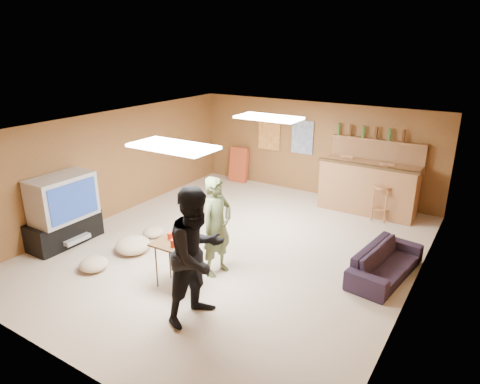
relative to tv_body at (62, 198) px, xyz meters
The scene contains 32 objects.
ground 3.18m from the tv_body, 29.51° to the left, with size 7.00×7.00×0.00m, color #B9A28D.
ceiling 3.31m from the tv_body, 29.51° to the left, with size 6.00×7.00×0.02m, color silver.
wall_back 5.66m from the tv_body, 62.08° to the left, with size 6.00×0.02×2.20m, color brown.
wall_front 3.33m from the tv_body, 37.04° to the right, with size 6.00×0.02×2.20m, color brown.
wall_left 1.55m from the tv_body, 103.13° to the left, with size 0.02×7.00×2.20m, color brown.
wall_right 5.85m from the tv_body, 14.87° to the left, with size 0.02×7.00×2.20m, color brown.
tv_stand 0.65m from the tv_body, behind, with size 0.55×1.30×0.50m, color black.
dvd_box 0.76m from the tv_body, ahead, with size 0.35×0.50×0.08m, color #B2B2B7.
tv_body is the anchor object (origin of this frame).
tv_screen 0.31m from the tv_body, ahead, with size 0.02×0.95×0.65m, color navy.
bar_counter 6.09m from the tv_body, 47.00° to the left, with size 2.00×0.60×1.10m, color brown.
bar_lip 5.91m from the tv_body, 45.34° to the left, with size 2.10×0.12×0.05m, color #3D2813.
bar_shelf 6.45m from the tv_body, 49.74° to the left, with size 2.00×0.18×0.05m, color brown.
bar_backing 6.44m from the tv_body, 49.85° to the left, with size 2.00×0.14×0.60m, color brown.
poster_left 5.19m from the tv_body, 73.70° to the left, with size 0.60×0.03×0.85m, color #BF3F26.
poster_right 5.51m from the tv_body, 64.65° to the left, with size 0.55×0.03×0.80m, color #334C99.
folding_chair_stack 4.86m from the tv_body, 82.29° to the left, with size 0.50×0.14×0.90m, color #BC4322.
ceiling_panel_front 2.94m from the tv_body, ahead, with size 1.20×0.60×0.04m, color white.
ceiling_panel_back 3.99m from the tv_body, 45.54° to the left, with size 1.20×0.60×0.04m, color white.
person_olive 2.97m from the tv_body, 12.20° to the left, with size 0.59×0.38×1.61m, color #4C5732.
person_black 3.39m from the tv_body, ahead, with size 0.90×0.70×1.85m, color black.
sofa 5.60m from the tv_body, 20.46° to the left, with size 1.63×0.64×0.48m, color black.
tray_table 2.64m from the tv_body, ahead, with size 0.56×0.45×0.73m, color #3D2813.
cup_red_near 2.49m from the tv_body, ahead, with size 0.08×0.08×0.11m, color #B9230C.
cup_red_far 2.69m from the tv_body, ahead, with size 0.08×0.08×0.11m, color #B9230C.
cup_blue 2.71m from the tv_body, ahead, with size 0.08×0.08×0.11m, color navy.
bar_stool_left 5.64m from the tv_body, 50.12° to the left, with size 0.41×0.41×1.29m, color brown, non-canonical shape.
bar_stool_right 6.16m from the tv_body, 42.75° to the left, with size 0.37×0.37×1.15m, color brown, non-canonical shape.
cushion_near_tv 1.51m from the tv_body, 17.48° to the left, with size 0.62×0.62×0.28m, color tan.
cushion_mid 1.73m from the tv_body, 43.73° to the left, with size 0.40×0.40×0.18m, color tan.
cushion_far 1.46m from the tv_body, 18.53° to the right, with size 0.46×0.46×0.21m, color tan.
bottle_row 6.32m from the tv_body, 51.01° to the left, with size 1.48×0.08×0.26m, color #3F7233, non-canonical shape.
Camera 1 is at (3.80, -5.81, 3.53)m, focal length 32.00 mm.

